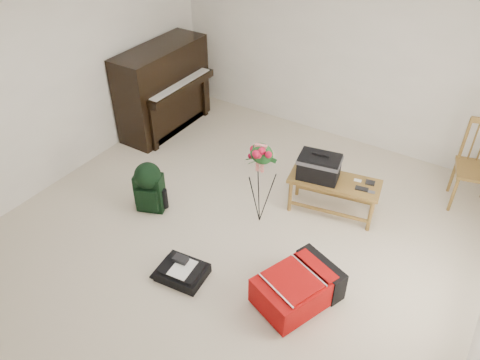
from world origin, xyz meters
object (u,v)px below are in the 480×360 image
Objects in this scene: piano at (164,90)px; green_backpack at (149,185)px; dining_chair at (478,167)px; black_duffel at (182,271)px; flower_stand at (261,184)px; red_suitcase at (300,284)px; bench at (325,170)px.

piano is 1.95m from green_backpack.
dining_chair is 3.56m from black_duffel.
flower_stand is at bearing -153.58° from dining_chair.
flower_stand reaches higher than black_duffel.
flower_stand is (2.28, -1.10, -0.07)m from piano.
piano is at bearing 171.13° from red_suitcase.
piano is at bearing 173.69° from dining_chair.
red_suitcase is (-1.07, -2.38, -0.34)m from dining_chair.
green_backpack is (1.08, -1.61, -0.25)m from piano.
dining_chair is at bearing 12.99° from green_backpack.
bench is at bearing -157.46° from dining_chair.
black_duffel is 1.26m from flower_stand.
piano reaches higher than bench.
piano is 4.26m from dining_chair.
bench is 1.93m from black_duffel.
piano is 1.61× the size of red_suitcase.
bench is 1.01× the size of flower_stand.
flower_stand is at bearing 161.24° from red_suitcase.
dining_chair is (1.45, 1.06, -0.04)m from bench.
black_duffel is 0.79× the size of green_backpack.
dining_chair is at bearing 45.66° from black_duffel.
flower_stand is at bearing 72.68° from black_duffel.
piano is at bearing 158.57° from bench.
piano reaches higher than dining_chair.
green_backpack reaches higher than black_duffel.
green_backpack is at bearing -158.10° from bench.
black_duffel is at bearing -138.56° from red_suitcase.
piano is 2.99× the size of black_duffel.
bench is at bearing 127.72° from red_suitcase.
dining_chair is at bearing 87.32° from red_suitcase.
red_suitcase is 1.18m from black_duffel.
green_backpack is at bearing 140.08° from black_duffel.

